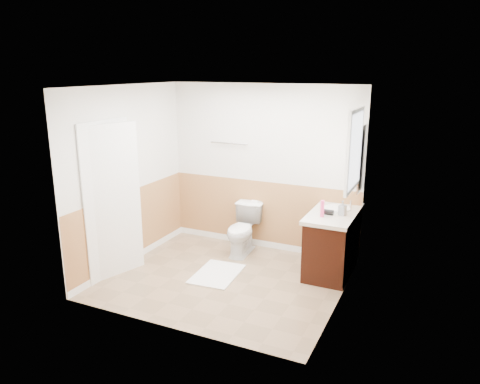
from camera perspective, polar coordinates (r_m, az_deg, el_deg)
The scene contains 32 objects.
floor at distance 6.19m, azimuth -1.84°, elevation -10.78°, with size 3.00×3.00×0.00m, color #8C7051.
ceiling at distance 5.57m, azimuth -2.07°, elevation 13.01°, with size 3.00×3.00×0.00m, color white.
wall_back at distance 6.91m, azimuth 2.91°, elevation 2.97°, with size 3.00×3.00×0.00m, color silver.
wall_front at distance 4.68m, azimuth -9.13°, elevation -3.21°, with size 3.00×3.00×0.00m, color silver.
wall_left at distance 6.55m, azimuth -13.76°, elevation 1.87°, with size 3.00×3.00×0.00m, color silver.
wall_right at distance 5.28m, azimuth 12.77°, elevation -1.27°, with size 3.00×3.00×0.00m, color silver.
wainscot_back at distance 7.09m, azimuth 2.79°, elevation -2.98°, with size 3.00×3.00×0.00m, color tan.
wainscot_front at distance 4.97m, azimuth -8.68°, elevation -11.40°, with size 3.00×3.00×0.00m, color tan.
wainscot_left at distance 6.75m, azimuth -13.28°, elevation -4.35°, with size 2.60×2.60×0.00m, color tan.
wainscot_right at distance 5.53m, azimuth 12.19°, elevation -8.73°, with size 2.60×2.60×0.00m, color tan.
toilet at distance 6.87m, azimuth 0.33°, elevation -4.73°, with size 0.41×0.72×0.74m, color white.
bath_mat at distance 6.31m, azimuth -2.88°, elevation -10.15°, with size 0.55×0.80×0.02m, color white.
vanity_cabinet at distance 6.40m, azimuth 11.47°, elevation -6.30°, with size 0.55×1.10×0.80m, color black.
vanity_knob_left at distance 6.32m, azimuth 8.67°, elevation -4.98°, with size 0.03×0.03×0.03m, color #B6B5BC.
vanity_knob_right at distance 6.50m, azimuth 9.17°, elevation -4.42°, with size 0.03×0.03×0.03m, color silver.
countertop at distance 6.26m, azimuth 11.58°, elevation -2.67°, with size 0.60×1.15×0.05m, color beige.
sink_basin at distance 6.38m, azimuth 12.00°, elevation -2.00°, with size 0.36×0.36×0.02m, color white.
faucet at distance 6.33m, azimuth 13.61°, elevation -1.67°, with size 0.02×0.02×0.14m, color silver.
lotion_bottle at distance 5.98m, azimuth 10.20°, elevation -2.07°, with size 0.05×0.05×0.22m, color #F13E7E.
soap_dispenser at distance 6.12m, azimuth 12.64°, elevation -1.94°, with size 0.09×0.09×0.19m, color gray.
hair_dryer_body at distance 6.11m, azimuth 10.93°, elevation -2.47°, with size 0.07×0.07×0.14m, color black.
hair_dryer_handle at distance 6.19m, azimuth 10.78°, elevation -2.54°, with size 0.03×0.03×0.07m, color black.
mirror_panel at distance 6.26m, azimuth 14.89°, elevation 4.00°, with size 0.02×0.35×0.90m, color silver.
window_frame at distance 5.73m, azimuth 14.04°, elevation 5.09°, with size 0.04×0.80×1.00m, color white.
window_glass at distance 5.73m, azimuth 14.20°, elevation 5.08°, with size 0.01×0.70×0.90m, color white.
door at distance 6.21m, azimuth -15.46°, elevation -1.17°, with size 0.05×0.80×2.04m, color white.
door_frame at distance 6.25m, azimuth -16.00°, elevation -1.00°, with size 0.02×0.92×2.10m, color white.
door_knob at distance 6.44m, azimuth -13.14°, elevation -1.09°, with size 0.06×0.06×0.06m, color silver.
towel_bar at distance 7.02m, azimuth -1.41°, elevation 6.09°, with size 0.02×0.02×0.62m, color silver.
tp_holder_bar at distance 7.02m, azimuth 1.87°, elevation -1.46°, with size 0.02×0.02×0.14m, color silver.
tp_roll at distance 7.02m, azimuth 1.87°, elevation -1.46°, with size 0.11×0.11×0.10m, color white.
tp_sheet at distance 7.05m, azimuth 1.86°, elevation -2.32°, with size 0.10×0.01×0.16m, color white.
Camera 1 is at (2.51, -4.97, 2.71)m, focal length 34.29 mm.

